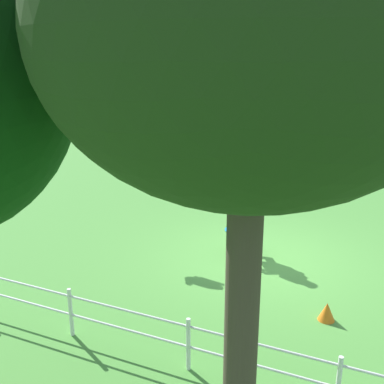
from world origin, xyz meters
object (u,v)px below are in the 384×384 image
(person, at_px, (249,224))
(tree_center_back, at_px, (252,35))
(training_cone, at_px, (327,312))
(dog, at_px, (134,166))
(frisbee_flying, at_px, (143,147))
(frisbee_held, at_px, (231,230))

(person, xyz_separation_m, tree_center_back, (-1.57, 5.34, 3.59))
(training_cone, bearing_deg, tree_center_back, 84.61)
(person, bearing_deg, training_cone, 137.91)
(dog, relative_size, frisbee_flying, 4.07)
(tree_center_back, bearing_deg, training_cone, -95.39)
(person, height_order, frisbee_flying, frisbee_flying)
(dog, distance_m, training_cone, 4.86)
(frisbee_flying, height_order, tree_center_back, tree_center_back)
(person, bearing_deg, dog, 11.71)
(frisbee_held, xyz_separation_m, tree_center_back, (-1.88, 5.11, 3.67))
(dog, distance_m, tree_center_back, 6.83)
(person, xyz_separation_m, training_cone, (-1.90, 1.84, -0.55))
(person, bearing_deg, tree_center_back, 108.39)
(frisbee_flying, distance_m, tree_center_back, 6.59)
(frisbee_held, xyz_separation_m, training_cone, (-2.21, 1.61, -0.46))
(frisbee_flying, height_order, training_cone, frisbee_flying)
(person, distance_m, tree_center_back, 6.62)
(frisbee_flying, distance_m, frisbee_held, 2.51)
(frisbee_flying, xyz_separation_m, tree_center_back, (-3.81, 4.97, 2.07))
(frisbee_flying, bearing_deg, frisbee_held, -175.75)
(tree_center_back, bearing_deg, frisbee_held, -69.76)
(person, distance_m, frisbee_held, 0.40)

